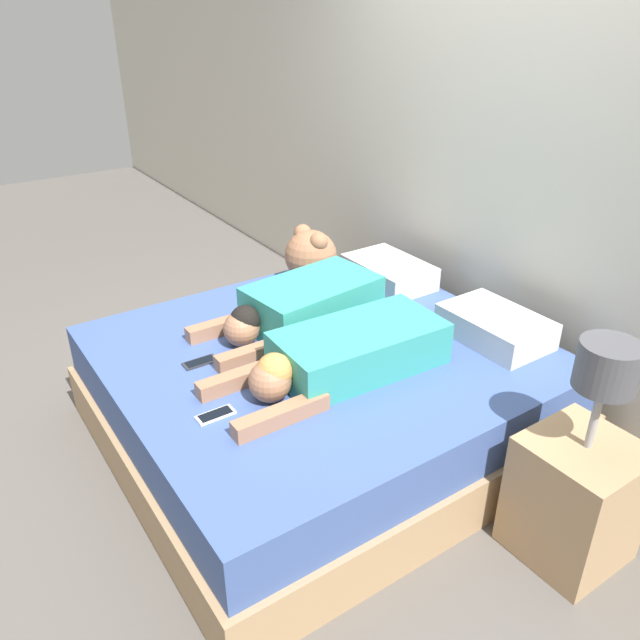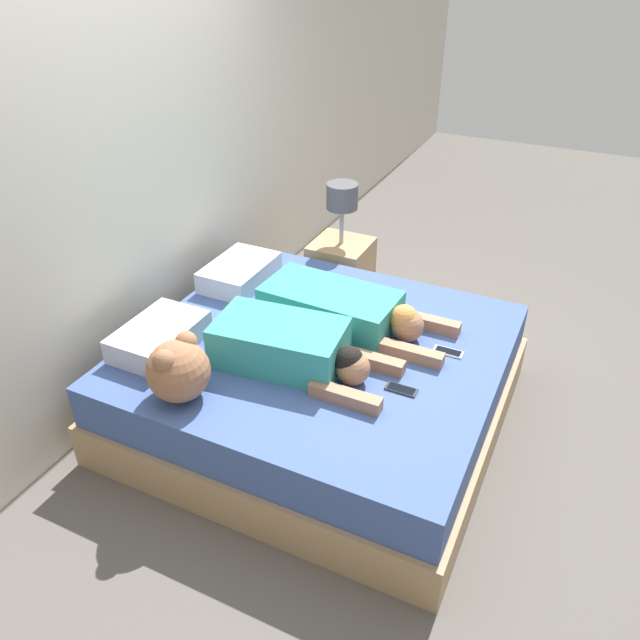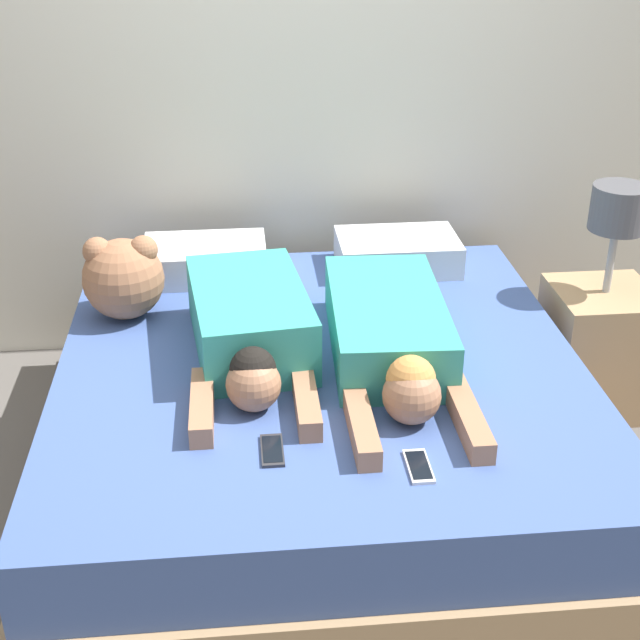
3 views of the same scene
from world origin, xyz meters
The scene contains 11 objects.
ground_plane centered at (0.00, 0.00, 0.00)m, with size 12.00×12.00×0.00m, color #5B5651.
wall_back centered at (0.00, 1.13, 1.30)m, with size 12.00×0.06×2.60m.
bed centered at (0.00, 0.00, 0.25)m, with size 1.85×1.97×0.50m.
pillow_head_left centered at (-0.40, 0.76, 0.57)m, with size 0.50×0.33×0.13m.
pillow_head_right centered at (0.40, 0.76, 0.57)m, with size 0.50×0.33×0.13m.
person_left centered at (-0.24, 0.04, 0.61)m, with size 0.45×0.97×0.23m.
person_right centered at (0.24, -0.04, 0.60)m, with size 0.41×1.10×0.21m.
cell_phone_left centered at (-0.19, -0.53, 0.51)m, with size 0.07×0.16×0.01m.
cell_phone_right centered at (0.22, -0.65, 0.51)m, with size 0.07×0.16×0.01m.
plush_toy centered at (-0.69, 0.40, 0.67)m, with size 0.30×0.30×0.32m.
nightstand centered at (1.18, 0.40, 0.32)m, with size 0.40×0.40×0.96m.
Camera 3 is at (-0.26, -2.66, 2.02)m, focal length 50.00 mm.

